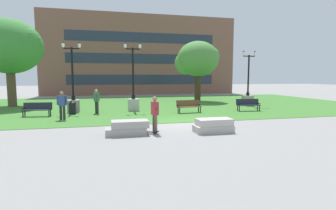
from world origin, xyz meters
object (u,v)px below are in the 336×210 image
(park_bench_near_left, at_px, (37,108))
(lamp_post_right, at_px, (248,95))
(person_bystander_near_lawn, at_px, (97,100))
(person_bystander_far_lawn, at_px, (62,104))
(concrete_block_left, at_px, (214,126))
(person_skateboarder, at_px, (155,112))
(concrete_block_center, at_px, (128,128))
(trash_bin, at_px, (72,107))
(lamp_post_left, at_px, (73,98))
(lamp_post_center, at_px, (133,97))
(park_bench_near_right, at_px, (189,106))
(skateboard, at_px, (148,132))
(park_bench_far_left, at_px, (248,104))

(park_bench_near_left, height_order, lamp_post_right, lamp_post_right)
(park_bench_near_left, xyz_separation_m, person_bystander_near_lawn, (3.76, 0.47, 0.45))
(park_bench_near_left, relative_size, person_bystander_far_lawn, 1.08)
(concrete_block_left, xyz_separation_m, park_bench_near_left, (-9.32, 7.20, 0.23))
(concrete_block_left, xyz_separation_m, lamp_post_right, (7.46, 9.73, 0.71))
(concrete_block_left, bearing_deg, person_bystander_far_lawn, 144.30)
(person_skateboarder, bearing_deg, person_bystander_far_lawn, 133.91)
(concrete_block_center, bearing_deg, trash_bin, 113.55)
(lamp_post_left, distance_m, trash_bin, 1.16)
(concrete_block_left, bearing_deg, concrete_block_center, 174.20)
(lamp_post_center, distance_m, lamp_post_right, 10.38)
(park_bench_near_right, distance_m, lamp_post_center, 4.36)
(park_bench_near_left, bearing_deg, skateboard, -47.69)
(person_skateboarder, height_order, person_bystander_far_lawn, person_bystander_far_lawn)
(concrete_block_center, height_order, park_bench_far_left, park_bench_far_left)
(park_bench_near_right, bearing_deg, person_bystander_far_lawn, -171.89)
(concrete_block_center, relative_size, person_bystander_far_lawn, 1.12)
(person_bystander_far_lawn, bearing_deg, park_bench_near_right, 8.11)
(lamp_post_right, height_order, person_bystander_near_lawn, lamp_post_right)
(lamp_post_center, relative_size, person_bystander_near_lawn, 3.02)
(lamp_post_left, height_order, trash_bin, lamp_post_left)
(person_skateboarder, xyz_separation_m, lamp_post_left, (-4.49, 8.34, 0.08))
(skateboard, distance_m, person_bystander_near_lawn, 7.79)
(concrete_block_center, xyz_separation_m, skateboard, (0.92, -0.06, -0.22))
(park_bench_near_right, distance_m, lamp_post_right, 7.29)
(trash_bin, bearing_deg, lamp_post_right, 7.63)
(person_bystander_far_lawn, bearing_deg, park_bench_near_left, 135.09)
(skateboard, bearing_deg, lamp_post_left, 116.21)
(person_skateboarder, bearing_deg, park_bench_far_left, 36.03)
(park_bench_far_left, relative_size, person_bystander_near_lawn, 1.08)
(concrete_block_left, bearing_deg, lamp_post_right, 52.53)
(park_bench_near_left, height_order, park_bench_far_left, same)
(person_skateboarder, xyz_separation_m, park_bench_near_right, (3.64, 6.15, -0.43))
(concrete_block_center, height_order, concrete_block_left, same)
(lamp_post_right, bearing_deg, park_bench_near_right, -154.42)
(lamp_post_center, bearing_deg, person_bystander_near_lawn, -158.81)
(person_bystander_near_lawn, bearing_deg, concrete_block_left, -54.05)
(lamp_post_right, bearing_deg, person_bystander_near_lawn, -171.01)
(concrete_block_left, distance_m, lamp_post_center, 9.20)
(concrete_block_left, distance_m, lamp_post_right, 12.28)
(person_bystander_near_lawn, relative_size, person_bystander_far_lawn, 1.00)
(concrete_block_left, relative_size, park_bench_near_right, 0.98)
(concrete_block_center, height_order, lamp_post_left, lamp_post_left)
(trash_bin, relative_size, person_bystander_far_lawn, 0.56)
(lamp_post_left, relative_size, person_bystander_far_lawn, 2.98)
(skateboard, relative_size, park_bench_near_left, 0.56)
(concrete_block_center, bearing_deg, park_bench_near_right, 51.61)
(skateboard, xyz_separation_m, person_bystander_near_lawn, (-2.48, 7.32, 0.90))
(lamp_post_left, bearing_deg, concrete_block_left, -50.54)
(lamp_post_center, height_order, person_bystander_far_lawn, lamp_post_center)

